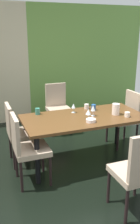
{
  "coord_description": "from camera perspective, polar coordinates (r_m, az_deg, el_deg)",
  "views": [
    {
      "loc": [
        -1.06,
        -2.67,
        1.97
      ],
      "look_at": [
        0.16,
        0.53,
        0.85
      ],
      "focal_mm": 40.0,
      "sensor_mm": 36.0,
      "label": 1
    }
  ],
  "objects": [
    {
      "name": "ground_plane",
      "position": [
        3.49,
        0.64,
        -16.47
      ],
      "size": [
        5.74,
        5.74,
        0.02
      ],
      "primitive_type": "cube",
      "color": "black"
    },
    {
      "name": "garden_window_panel",
      "position": [
        6.09,
        3.81,
        11.43
      ],
      "size": [
        2.81,
        0.1,
        2.54
      ],
      "primitive_type": "cube",
      "color": "#6D9C47",
      "rests_on": "ground_plane"
    },
    {
      "name": "dining_table",
      "position": [
        3.8,
        3.2,
        -2.22
      ],
      "size": [
        1.85,
        0.91,
        0.73
      ],
      "color": "brown",
      "rests_on": "ground_plane"
    },
    {
      "name": "chair_left_far",
      "position": [
        3.85,
        -11.76,
        -4.1
      ],
      "size": [
        0.45,
        0.44,
        0.94
      ],
      "rotation": [
        0.0,
        0.0,
        -1.57
      ],
      "color": "tan",
      "rests_on": "ground_plane"
    },
    {
      "name": "chair_head_near",
      "position": [
        2.82,
        15.38,
        -12.54
      ],
      "size": [
        0.44,
        0.44,
        1.01
      ],
      "color": "tan",
      "rests_on": "ground_plane"
    },
    {
      "name": "chair_right_far",
      "position": [
        4.52,
        12.78,
        -0.73
      ],
      "size": [
        0.44,
        0.44,
        0.96
      ],
      "rotation": [
        0.0,
        0.0,
        1.57
      ],
      "color": "tan",
      "rests_on": "ground_plane"
    },
    {
      "name": "chair_head_far",
      "position": [
        5.01,
        -2.84,
        1.59
      ],
      "size": [
        0.44,
        0.45,
        0.97
      ],
      "rotation": [
        0.0,
        0.0,
        3.14
      ],
      "color": "tan",
      "rests_on": "ground_plane"
    },
    {
      "name": "chair_left_near",
      "position": [
        3.32,
        -10.08,
        -7.58
      ],
      "size": [
        0.45,
        0.44,
        0.96
      ],
      "rotation": [
        0.0,
        0.0,
        -1.57
      ],
      "color": "tan",
      "rests_on": "ground_plane"
    },
    {
      "name": "wine_glass_rear",
      "position": [
        3.77,
        5.31,
        0.86
      ],
      "size": [
        0.07,
        0.07,
        0.17
      ],
      "color": "silver",
      "rests_on": "dining_table"
    },
    {
      "name": "wine_glass_south",
      "position": [
        3.64,
        4.22,
        -0.0
      ],
      "size": [
        0.08,
        0.08,
        0.15
      ],
      "color": "silver",
      "rests_on": "dining_table"
    },
    {
      "name": "wine_glass_near_window",
      "position": [
        3.92,
        0.8,
        1.33
      ],
      "size": [
        0.07,
        0.07,
        0.15
      ],
      "color": "silver",
      "rests_on": "dining_table"
    },
    {
      "name": "serving_bowl_north",
      "position": [
        3.55,
        4.8,
        -1.93
      ],
      "size": [
        0.14,
        0.14,
        0.05
      ],
      "primitive_type": "cylinder",
      "color": "silver",
      "rests_on": "dining_table"
    },
    {
      "name": "cup_west",
      "position": [
        3.84,
        12.95,
        -0.57
      ],
      "size": [
        0.08,
        0.08,
        0.07
      ],
      "primitive_type": "cylinder",
      "color": "#F2E0CD",
      "rests_on": "dining_table"
    },
    {
      "name": "cup_center",
      "position": [
        4.07,
        5.41,
        1.06
      ],
      "size": [
        0.07,
        0.07,
        0.1
      ],
      "primitive_type": "cylinder",
      "color": "#225097",
      "rests_on": "dining_table"
    },
    {
      "name": "cup_near_shelf",
      "position": [
        4.13,
        3.8,
        1.27
      ],
      "size": [
        0.08,
        0.08,
        0.08
      ],
      "primitive_type": "cylinder",
      "color": "silver",
      "rests_on": "dining_table"
    },
    {
      "name": "cup_right",
      "position": [
        3.89,
        -7.42,
        0.16
      ],
      "size": [
        0.08,
        0.08,
        0.1
      ],
      "primitive_type": "cylinder",
      "color": "#317869",
      "rests_on": "dining_table"
    },
    {
      "name": "pitcher_front",
      "position": [
        3.9,
        10.44,
        0.67
      ],
      "size": [
        0.13,
        0.12,
        0.17
      ],
      "color": "white",
      "rests_on": "dining_table"
    }
  ]
}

